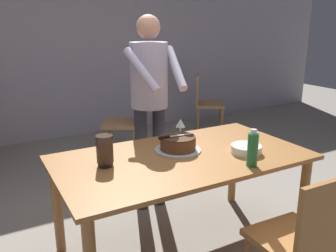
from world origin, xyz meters
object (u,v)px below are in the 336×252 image
Objects in this scene: main_dining_table at (182,168)px; cake_on_platter at (178,144)px; background_chair_0 at (127,119)px; person_cutting_cake at (150,93)px; chair_near_side at (305,238)px; water_bottle at (253,149)px; cake_knife at (169,137)px; hurricane_lamp at (105,151)px; wine_glass_near at (180,124)px; background_chair_1 at (205,100)px; plate_stack at (246,149)px.

main_dining_table is 0.18m from cake_on_platter.
person_cutting_cake is at bearing -103.53° from background_chair_0.
chair_near_side is 1.00× the size of background_chair_0.
water_bottle is at bearing -51.67° from main_dining_table.
hurricane_lamp reaches higher than cake_knife.
background_chair_0 is at bearing 76.47° from person_cutting_cake.
person_cutting_cake is at bearing 101.14° from water_bottle.
main_dining_table is at bearing -66.23° from cake_knife.
cake_knife is 1.88× the size of wine_glass_near.
cake_on_platter is 0.38× the size of background_chair_1.
hurricane_lamp is 0.91m from person_cutting_cake.
wine_glass_near is at bearing 95.32° from water_bottle.
cake_on_platter is 0.10m from cake_knife.
water_bottle reaches higher than plate_stack.
wine_glass_near is at bearing -64.31° from person_cutting_cake.
wine_glass_near is (-0.20, 0.59, 0.07)m from plate_stack.
cake_on_platter is 2.36× the size of wine_glass_near.
wine_glass_near is 0.79m from water_bottle.
background_chair_1 is (1.88, 2.35, -0.31)m from cake_on_platter.
cake_knife is at bearing 148.60° from plate_stack.
hurricane_lamp reaches higher than background_chair_0.
water_bottle reaches higher than main_dining_table.
plate_stack is at bearing -22.97° from main_dining_table.
main_dining_table is 1.97× the size of background_chair_1.
main_dining_table is 12.30× the size of wine_glass_near.
water_bottle is (0.07, -0.79, 0.01)m from wine_glass_near.
main_dining_table is 6.54× the size of cake_knife.
background_chair_0 reaches higher than main_dining_table.
wine_glass_near is at bearing 108.75° from plate_stack.
background_chair_0 and background_chair_1 have the same top height.
cake_knife is at bearing 125.48° from water_bottle.
cake_knife is 0.30× the size of chair_near_side.
cake_knife is 0.49m from hurricane_lamp.
person_cutting_cake is (0.06, 0.59, 0.27)m from cake_on_platter.
main_dining_table is at bearing 128.33° from water_bottle.
hurricane_lamp is 3.42m from background_chair_1.
person_cutting_cake reaches higher than wine_glass_near.
chair_near_side reaches higher than plate_stack.
wine_glass_near is (0.27, 0.30, -0.01)m from cake_knife.
chair_near_side is 2.88m from background_chair_0.
wine_glass_near reaches higher than main_dining_table.
water_bottle is at bearing -92.56° from background_chair_0.
chair_near_side is at bearing -87.33° from wine_glass_near.
chair_near_side reaches higher than wine_glass_near.
plate_stack is 0.25m from water_bottle.
plate_stack is at bearing -119.34° from background_chair_1.
main_dining_table is at bearing 157.03° from plate_stack.
water_bottle reaches higher than chair_near_side.
cake_knife is (-0.07, 0.01, 0.06)m from cake_on_platter.
water_bottle reaches higher than background_chair_0.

